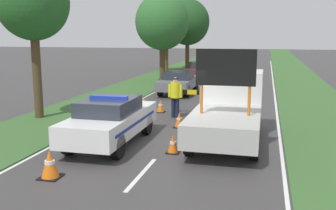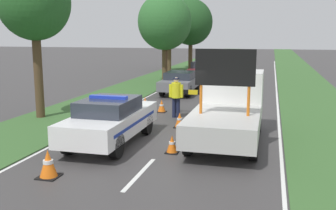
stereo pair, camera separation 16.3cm
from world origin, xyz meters
TOP-DOWN VIEW (x-y plane):
  - ground_plane at (0.00, 0.00)m, footprint 160.00×160.00m
  - lane_markings at (0.00, 11.22)m, footprint 7.32×58.06m
  - grass_verge_left at (-5.56, 20.00)m, footprint 3.69×120.00m
  - grass_verge_right at (5.56, 20.00)m, footprint 3.69×120.00m
  - police_car at (-1.86, -0.70)m, footprint 1.81×4.78m
  - work_truck at (1.86, 0.89)m, footprint 2.16×5.42m
  - road_barrier at (0.07, 4.72)m, footprint 2.55×0.08m
  - police_officer at (-0.71, 3.79)m, footprint 0.63×0.40m
  - pedestrian_civilian at (0.60, 4.18)m, footprint 0.63×0.40m
  - traffic_cone_near_police at (-1.63, 4.78)m, footprint 0.42×0.42m
  - traffic_cone_centre_front at (-0.15, 2.05)m, footprint 0.42×0.42m
  - traffic_cone_near_truck at (0.37, -1.22)m, footprint 0.40×0.40m
  - traffic_cone_behind_barrier at (-2.17, -4.03)m, footprint 0.53×0.53m
  - traffic_cone_lane_edge at (-2.79, 5.86)m, footprint 0.35×0.35m
  - queued_car_suv_grey at (-2.07, 10.66)m, footprint 1.81×4.48m
  - queued_car_wagon_maroon at (-1.73, 17.06)m, footprint 1.82×4.37m
  - roadside_tree_near_left at (-6.15, 23.64)m, footprint 3.28×3.28m
  - roadside_tree_near_right at (-4.41, 15.57)m, footprint 3.89×3.89m
  - roadside_tree_mid_left at (-6.39, 2.27)m, footprint 3.00×3.00m
  - roadside_tree_mid_right at (-4.78, 26.96)m, footprint 4.37×4.37m

SIDE VIEW (x-z plane):
  - ground_plane at x=0.00m, z-range 0.00..0.00m
  - lane_markings at x=0.00m, z-range 0.00..0.01m
  - grass_verge_left at x=-5.56m, z-range 0.00..0.03m
  - grass_verge_right at x=5.56m, z-range 0.00..0.03m
  - traffic_cone_lane_edge at x=-2.79m, z-range 0.00..0.49m
  - traffic_cone_near_truck at x=0.37m, z-range 0.00..0.55m
  - traffic_cone_near_police at x=-1.63m, z-range 0.00..0.58m
  - traffic_cone_centre_front at x=-0.15m, z-range 0.00..0.59m
  - traffic_cone_behind_barrier at x=-2.17m, z-range 0.00..0.72m
  - queued_car_suv_grey at x=-2.07m, z-range 0.05..1.38m
  - queued_car_wagon_maroon at x=-1.73m, z-range 0.03..1.55m
  - police_car at x=-1.86m, z-range -0.01..1.62m
  - road_barrier at x=0.07m, z-range 0.35..1.45m
  - pedestrian_civilian at x=0.60m, z-range 0.15..1.91m
  - police_officer at x=-0.71m, z-range 0.17..1.92m
  - work_truck at x=1.86m, z-range -0.49..2.67m
  - roadside_tree_near_left at x=-6.15m, z-range 1.05..6.65m
  - roadside_tree_near_right at x=-4.41m, z-range 1.17..7.64m
  - roadside_tree_mid_right at x=-4.78m, z-range 1.18..8.17m
  - roadside_tree_mid_left at x=-6.39m, z-range 1.60..8.05m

